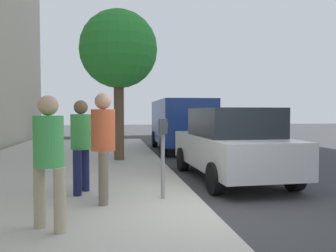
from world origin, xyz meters
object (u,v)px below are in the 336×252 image
(pedestrian_bystander, at_px, (49,152))
(parking_officer, at_px, (81,139))
(street_tree, at_px, (119,50))
(pedestrian_at_meter, at_px, (103,137))
(parking_meter, at_px, (163,141))
(parked_sedan_near, at_px, (231,144))
(parked_van_far, at_px, (180,122))

(pedestrian_bystander, distance_m, parking_officer, 1.99)
(parking_officer, distance_m, street_tree, 5.13)
(pedestrian_at_meter, relative_size, parking_officer, 1.06)
(parking_meter, relative_size, parked_sedan_near, 0.32)
(parking_meter, xyz_separation_m, parked_sedan_near, (2.11, -2.01, -0.27))
(parking_meter, distance_m, parking_officer, 1.58)
(pedestrian_bystander, bearing_deg, parking_meter, -11.95)
(parking_officer, height_order, street_tree, street_tree)
(parked_sedan_near, xyz_separation_m, street_tree, (2.97, 2.68, 2.74))
(pedestrian_bystander, bearing_deg, parked_sedan_near, -7.53)
(parking_meter, relative_size, parked_van_far, 0.27)
(parking_meter, relative_size, street_tree, 0.30)
(parked_sedan_near, relative_size, parked_van_far, 0.85)
(pedestrian_at_meter, relative_size, street_tree, 0.39)
(parking_officer, xyz_separation_m, street_tree, (4.44, -0.78, 2.46))
(pedestrian_bystander, xyz_separation_m, parking_officer, (1.98, -0.22, 0.01))
(parked_van_far, distance_m, street_tree, 4.93)
(parking_meter, xyz_separation_m, parking_officer, (0.64, 1.45, 0.01))
(pedestrian_at_meter, distance_m, pedestrian_bystander, 1.43)
(pedestrian_at_meter, xyz_separation_m, pedestrian_bystander, (-1.28, 0.65, -0.08))
(pedestrian_at_meter, bearing_deg, parked_van_far, 70.51)
(pedestrian_at_meter, bearing_deg, parked_sedan_near, 35.69)
(parking_officer, xyz_separation_m, parked_van_far, (7.83, -3.46, 0.08))
(street_tree, bearing_deg, parking_meter, -172.48)
(pedestrian_bystander, relative_size, parking_officer, 0.99)
(pedestrian_at_meter, relative_size, pedestrian_bystander, 1.06)
(parking_officer, relative_size, street_tree, 0.37)
(pedestrian_bystander, xyz_separation_m, street_tree, (6.42, -1.00, 2.47))
(parked_van_far, bearing_deg, parked_sedan_near, -179.99)
(parking_meter, height_order, pedestrian_at_meter, pedestrian_at_meter)
(parking_meter, bearing_deg, parking_officer, 66.24)
(parking_meter, height_order, parking_officer, parking_officer)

